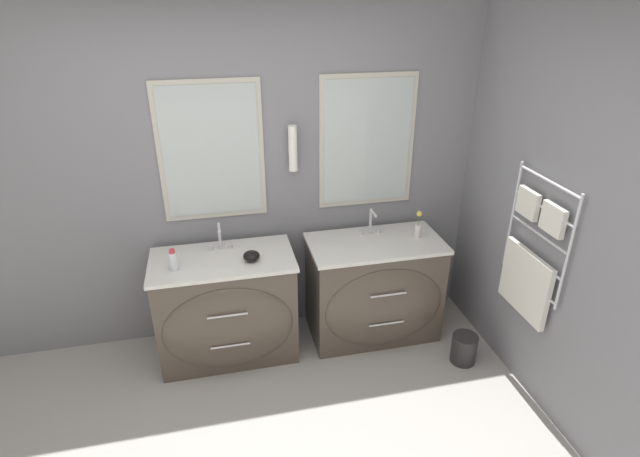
% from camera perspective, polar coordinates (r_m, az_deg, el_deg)
% --- Properties ---
extents(wall_back, '(5.29, 0.14, 2.60)m').
position_cam_1_polar(wall_back, '(3.76, -9.29, 5.86)').
color(wall_back, slate).
rests_on(wall_back, ground_plane).
extents(wall_right, '(0.13, 3.50, 2.60)m').
position_cam_1_polar(wall_right, '(3.54, 23.72, 2.36)').
color(wall_right, slate).
rests_on(wall_right, ground_plane).
extents(vanity_left, '(1.03, 0.62, 0.83)m').
position_cam_1_polar(vanity_left, '(3.81, -10.60, -8.92)').
color(vanity_left, '#4C4238').
rests_on(vanity_left, ground_plane).
extents(vanity_right, '(1.03, 0.62, 0.83)m').
position_cam_1_polar(vanity_right, '(3.99, 6.28, -6.92)').
color(vanity_right, '#4C4238').
rests_on(vanity_right, ground_plane).
extents(faucet_left, '(0.17, 0.13, 0.21)m').
position_cam_1_polar(faucet_left, '(3.70, -11.38, -0.99)').
color(faucet_left, silver).
rests_on(faucet_left, vanity_left).
extents(faucet_right, '(0.17, 0.13, 0.21)m').
position_cam_1_polar(faucet_right, '(3.88, 5.86, 0.71)').
color(faucet_right, silver).
rests_on(faucet_right, vanity_right).
extents(toiletry_bottle, '(0.06, 0.06, 0.16)m').
position_cam_1_polar(toiletry_bottle, '(3.53, -16.42, -3.53)').
color(toiletry_bottle, silver).
rests_on(toiletry_bottle, vanity_left).
extents(amenity_bowl, '(0.12, 0.12, 0.07)m').
position_cam_1_polar(amenity_bowl, '(3.55, -7.84, -3.13)').
color(amenity_bowl, black).
rests_on(amenity_bowl, vanity_left).
extents(flower_vase, '(0.05, 0.05, 0.22)m').
position_cam_1_polar(flower_vase, '(3.89, 11.15, 0.20)').
color(flower_vase, silver).
rests_on(flower_vase, vanity_right).
extents(waste_bin, '(0.19, 0.19, 0.23)m').
position_cam_1_polar(waste_bin, '(4.02, 16.14, -12.98)').
color(waste_bin, '#282626').
rests_on(waste_bin, ground_plane).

